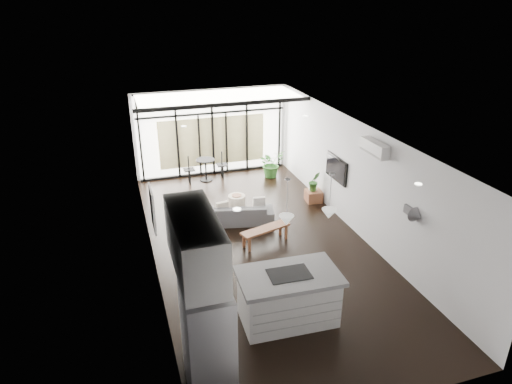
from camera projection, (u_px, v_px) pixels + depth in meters
floor at (260, 244)px, 11.02m from camera, size 5.00×10.00×0.00m
ceiling at (260, 132)px, 9.88m from camera, size 5.00×10.00×0.00m
wall_left at (149, 205)px, 9.75m from camera, size 0.02×10.00×2.80m
wall_right at (357, 178)px, 11.15m from camera, size 0.02×10.00×2.80m
wall_back at (212, 132)px, 14.80m from camera, size 5.00×0.02×2.80m
wall_front at (377, 334)px, 6.10m from camera, size 5.00×0.02×2.80m
glazing at (213, 133)px, 14.70m from camera, size 5.00×0.20×2.80m
skylight at (218, 96)px, 13.38m from camera, size 4.70×1.90×0.06m
neighbour_building at (213, 141)px, 14.88m from camera, size 3.50×0.02×1.60m
island at (288, 297)px, 8.30m from camera, size 1.87×1.16×1.00m
cooktop at (289, 274)px, 8.10m from camera, size 0.77×0.53×0.01m
fridge at (208, 340)px, 6.73m from camera, size 0.68×0.85×1.76m
appliance_column at (200, 301)px, 7.27m from camera, size 0.56×0.59×2.16m
upper_cabinets at (195, 243)px, 6.43m from camera, size 0.62×1.75×0.86m
pendant_left at (286, 220)px, 7.78m from camera, size 0.26×0.26×0.18m
pendant_right at (329, 214)px, 8.00m from camera, size 0.26×0.26×0.18m
sofa at (240, 210)px, 11.92m from camera, size 1.84×0.91×0.69m
console_bench at (265, 236)px, 10.98m from camera, size 1.31×0.67×0.41m
pouf at (237, 202)px, 12.75m from camera, size 0.56×0.56×0.39m
crate at (314, 196)px, 13.19m from camera, size 0.47×0.47×0.33m
plant_tall at (271, 166)px, 14.88m from camera, size 1.05×1.10×0.70m
plant_crate at (314, 187)px, 13.07m from camera, size 0.34×0.60×0.26m
milk_can at (313, 192)px, 13.22m from camera, size 0.28×0.28×0.50m
bistro_set at (206, 170)px, 14.57m from camera, size 1.51×0.72×0.70m
tv at (336, 169)px, 12.05m from camera, size 0.05×1.10×0.65m
ac_unit at (375, 148)px, 9.99m from camera, size 0.22×0.90×0.30m
framed_art at (152, 209)px, 9.26m from camera, size 0.04×0.70×0.90m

